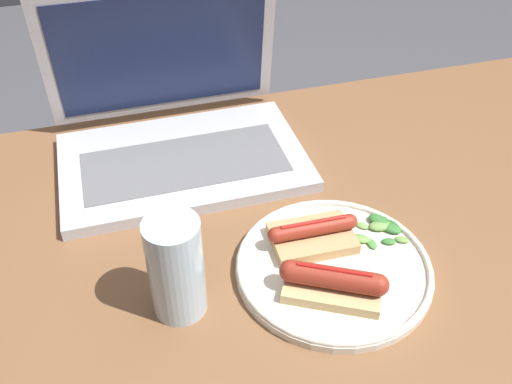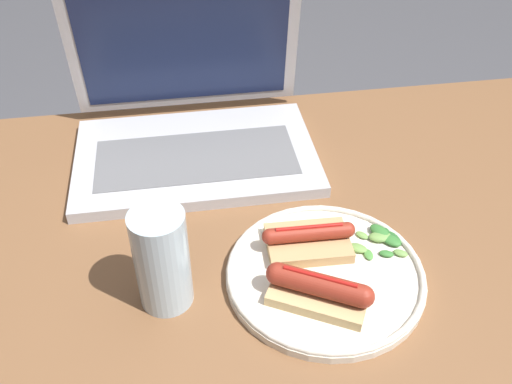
% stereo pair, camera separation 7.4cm
% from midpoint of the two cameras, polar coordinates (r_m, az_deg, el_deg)
% --- Properties ---
extents(desk, '(1.31, 0.71, 0.75)m').
position_cam_midpoint_polar(desk, '(0.82, 3.84, -8.35)').
color(desk, brown).
rests_on(desk, ground_plane).
extents(laptop, '(0.37, 0.27, 0.24)m').
position_cam_midpoint_polar(laptop, '(0.90, -4.01, 6.68)').
color(laptop, '#B7B7BC').
rests_on(laptop, desk).
extents(plate, '(0.24, 0.24, 0.02)m').
position_cam_midpoint_polar(plate, '(0.71, 9.91, -8.19)').
color(plate, silver).
rests_on(plate, desk).
extents(sausage_toast_left, '(0.13, 0.10, 0.04)m').
position_cam_midpoint_polar(sausage_toast_left, '(0.67, 9.49, -9.79)').
color(sausage_toast_left, tan).
rests_on(sausage_toast_left, plate).
extents(sausage_toast_middle, '(0.12, 0.07, 0.04)m').
position_cam_midpoint_polar(sausage_toast_middle, '(0.73, 8.15, -4.85)').
color(sausage_toast_middle, tan).
rests_on(sausage_toast_middle, plate).
extents(salad_pile, '(0.08, 0.07, 0.01)m').
position_cam_midpoint_polar(salad_pile, '(0.76, 15.18, -4.71)').
color(salad_pile, '#2D662D').
rests_on(salad_pile, plate).
extents(drinking_glass, '(0.06, 0.06, 0.13)m').
position_cam_midpoint_polar(drinking_glass, '(0.64, -6.16, -6.88)').
color(drinking_glass, silver).
rests_on(drinking_glass, desk).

